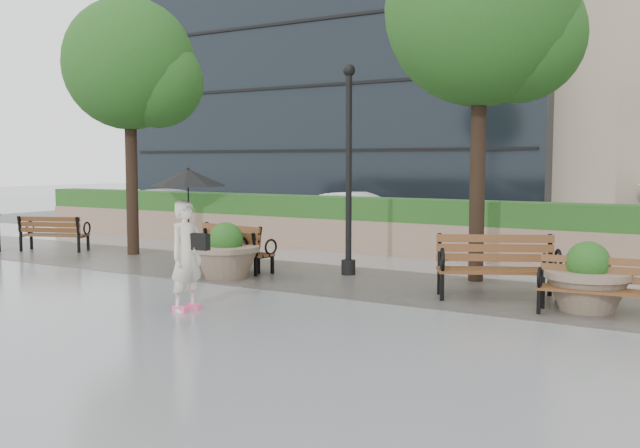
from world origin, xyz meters
The scene contains 17 objects.
ground centered at (0.00, 0.00, 0.00)m, with size 100.00×100.00×0.00m, color gray.
cobble_strip centered at (0.00, 3.00, 0.01)m, with size 28.00×3.20×0.01m, color #383330.
hedge_wall centered at (0.00, 7.00, 0.66)m, with size 24.00×0.80×1.35m.
asphalt_street centered at (0.00, 11.00, 0.00)m, with size 40.00×7.00×0.00m, color black.
bench_0 centered at (-7.49, 3.04, 0.26)m, with size 1.75×1.21×0.88m.
bench_1 centered at (-1.83, 2.68, 0.28)m, with size 1.83×0.98×0.93m.
bench_2 centered at (-1.53, 2.85, 0.25)m, with size 1.67×0.92×0.85m.
bench_3 centered at (3.85, 2.76, 0.30)m, with size 2.03×1.54×1.03m.
bench_4 centered at (5.47, 2.20, 0.25)m, with size 1.62×0.79×0.84m.
planter_left centered at (-1.22, 2.07, 0.42)m, with size 1.28×1.28×1.07m.
planter_right centered at (5.31, 2.50, 0.41)m, with size 1.25×1.25×1.05m.
lamppost centered at (0.60, 3.62, 1.81)m, with size 0.28×0.28×4.10m.
tree_0 centered at (-5.16, 3.67, 4.39)m, with size 3.22×3.08×6.06m.
tree_1 centered at (3.13, 4.31, 4.84)m, with size 3.56×3.48×6.71m.
car_left centered at (-10.11, 10.14, 0.64)m, with size 1.78×4.39×1.27m, color silver.
car_right centered at (-2.96, 10.55, 0.65)m, with size 1.37×3.92×1.29m, color silver.
pedestrian centered at (0.20, -0.56, 1.29)m, with size 1.15×1.15×2.11m.
Camera 1 is at (7.41, -8.51, 2.23)m, focal length 40.00 mm.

